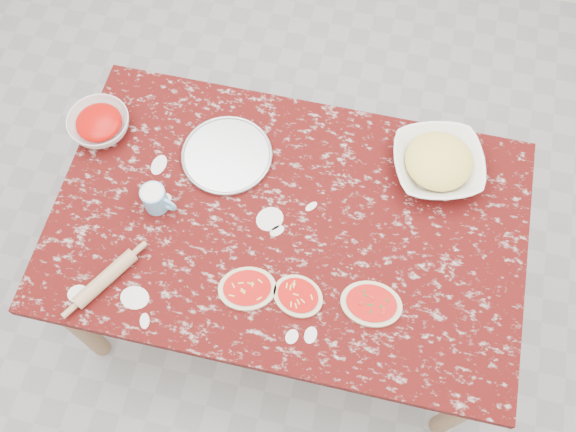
{
  "coord_description": "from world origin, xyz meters",
  "views": [
    {
      "loc": [
        0.2,
        -0.87,
        2.7
      ],
      "look_at": [
        0.0,
        0.0,
        0.8
      ],
      "focal_mm": 39.61,
      "sensor_mm": 36.0,
      "label": 1
    }
  ],
  "objects_px": {
    "sauce_bowl": "(100,125)",
    "rolling_pin": "(105,279)",
    "worktable": "(288,232)",
    "pizza_tray": "(227,156)",
    "flour_mug": "(156,199)",
    "cheese_bowl": "(437,164)"
  },
  "relations": [
    {
      "from": "flour_mug",
      "to": "worktable",
      "type": "bearing_deg",
      "value": 4.64
    },
    {
      "from": "pizza_tray",
      "to": "flour_mug",
      "type": "height_order",
      "value": "flour_mug"
    },
    {
      "from": "worktable",
      "to": "sauce_bowl",
      "type": "relative_size",
      "value": 7.24
    },
    {
      "from": "flour_mug",
      "to": "rolling_pin",
      "type": "bearing_deg",
      "value": -104.74
    },
    {
      "from": "sauce_bowl",
      "to": "rolling_pin",
      "type": "xyz_separation_m",
      "value": [
        0.21,
        -0.55,
        -0.01
      ]
    },
    {
      "from": "cheese_bowl",
      "to": "rolling_pin",
      "type": "relative_size",
      "value": 1.32
    },
    {
      "from": "sauce_bowl",
      "to": "pizza_tray",
      "type": "bearing_deg",
      "value": -1.0
    },
    {
      "from": "sauce_bowl",
      "to": "flour_mug",
      "type": "relative_size",
      "value": 1.77
    },
    {
      "from": "sauce_bowl",
      "to": "rolling_pin",
      "type": "bearing_deg",
      "value": -68.6
    },
    {
      "from": "worktable",
      "to": "rolling_pin",
      "type": "height_order",
      "value": "rolling_pin"
    },
    {
      "from": "flour_mug",
      "to": "pizza_tray",
      "type": "bearing_deg",
      "value": 53.14
    },
    {
      "from": "worktable",
      "to": "cheese_bowl",
      "type": "xyz_separation_m",
      "value": [
        0.46,
        0.31,
        0.12
      ]
    },
    {
      "from": "worktable",
      "to": "pizza_tray",
      "type": "height_order",
      "value": "pizza_tray"
    },
    {
      "from": "cheese_bowl",
      "to": "rolling_pin",
      "type": "distance_m",
      "value": 1.18
    },
    {
      "from": "pizza_tray",
      "to": "flour_mug",
      "type": "xyz_separation_m",
      "value": [
        -0.18,
        -0.24,
        0.04
      ]
    },
    {
      "from": "rolling_pin",
      "to": "flour_mug",
      "type": "bearing_deg",
      "value": 75.26
    },
    {
      "from": "pizza_tray",
      "to": "worktable",
      "type": "bearing_deg",
      "value": -37.08
    },
    {
      "from": "pizza_tray",
      "to": "rolling_pin",
      "type": "distance_m",
      "value": 0.6
    },
    {
      "from": "pizza_tray",
      "to": "rolling_pin",
      "type": "relative_size",
      "value": 1.34
    },
    {
      "from": "worktable",
      "to": "flour_mug",
      "type": "distance_m",
      "value": 0.47
    },
    {
      "from": "flour_mug",
      "to": "rolling_pin",
      "type": "distance_m",
      "value": 0.31
    },
    {
      "from": "worktable",
      "to": "rolling_pin",
      "type": "distance_m",
      "value": 0.63
    }
  ]
}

